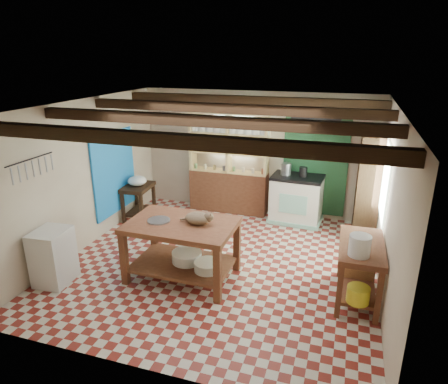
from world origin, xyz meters
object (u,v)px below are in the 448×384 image
(white_cabinet, at_px, (53,257))
(prep_table, at_px, (139,202))
(right_counter, at_px, (359,271))
(stove, at_px, (296,199))
(work_table, at_px, (182,250))
(cat, at_px, (198,218))

(white_cabinet, bearing_deg, prep_table, 85.08)
(prep_table, xyz_separation_m, white_cabinet, (-0.02, -2.57, 0.05))
(prep_table, xyz_separation_m, right_counter, (4.38, -1.62, 0.05))
(white_cabinet, relative_size, right_counter, 0.71)
(prep_table, relative_size, right_counter, 0.63)
(stove, xyz_separation_m, white_cabinet, (-3.18, -3.44, -0.07))
(white_cabinet, distance_m, right_counter, 4.50)
(stove, distance_m, prep_table, 3.28)
(work_table, relative_size, white_cabinet, 1.90)
(stove, bearing_deg, prep_table, -160.48)
(work_table, distance_m, prep_table, 2.56)
(work_table, height_order, cat, cat)
(work_table, bearing_deg, stove, 63.90)
(cat, bearing_deg, white_cabinet, -168.45)
(white_cabinet, bearing_deg, work_table, 17.65)
(white_cabinet, relative_size, cat, 2.16)
(work_table, height_order, white_cabinet, work_table)
(work_table, xyz_separation_m, right_counter, (2.60, 0.22, -0.03))
(stove, height_order, prep_table, stove)
(work_table, bearing_deg, white_cabinet, -157.11)
(prep_table, bearing_deg, work_table, -50.47)
(prep_table, distance_m, white_cabinet, 2.57)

